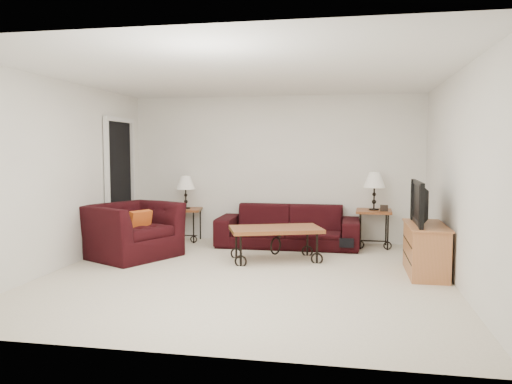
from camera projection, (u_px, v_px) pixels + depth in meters
ground at (246, 276)px, 6.37m from camera, size 5.00×5.00×0.00m
wall_back at (275, 169)px, 8.72m from camera, size 5.00×0.02×2.50m
wall_front at (179, 194)px, 3.82m from camera, size 5.00×0.02×2.50m
wall_left at (62, 175)px, 6.72m from camera, size 0.02×5.00×2.50m
wall_right at (458, 179)px, 5.81m from camera, size 0.02×5.00×2.50m
ceiling at (246, 74)px, 6.16m from camera, size 5.00×5.00×0.00m
doorway at (120, 184)px, 8.35m from camera, size 0.08×0.94×2.04m
sofa at (288, 226)px, 8.27m from camera, size 2.29×0.90×0.67m
side_table_left at (186, 225)px, 8.78m from camera, size 0.59×0.59×0.56m
side_table_right at (373, 229)px, 8.20m from camera, size 0.58×0.58×0.61m
lamp_left at (186, 192)px, 8.73m from camera, size 0.37×0.37×0.56m
lamp_right at (374, 191)px, 8.15m from camera, size 0.36×0.36×0.61m
photo_frame_left at (175, 207)px, 8.63m from camera, size 0.11×0.05×0.09m
photo_frame_right at (384, 208)px, 8.00m from camera, size 0.12×0.05×0.10m
coffee_table at (276, 244)px, 7.22m from camera, size 1.43×1.08×0.48m
armchair at (132, 231)px, 7.44m from camera, size 1.50×1.57×0.79m
throw_pillow at (140, 223)px, 7.35m from camera, size 0.25×0.36×0.36m
tv_stand at (425, 249)px, 6.42m from camera, size 0.44×1.07×0.64m
television at (425, 203)px, 6.37m from camera, size 0.13×0.95×0.55m
backpack at (347, 239)px, 7.75m from camera, size 0.40×0.35×0.43m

